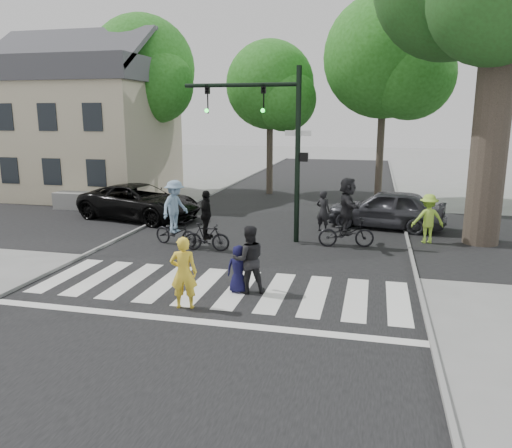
{
  "coord_description": "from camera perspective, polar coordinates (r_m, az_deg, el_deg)",
  "views": [
    {
      "loc": [
        3.79,
        -10.78,
        4.41
      ],
      "look_at": [
        0.5,
        3.0,
        1.3
      ],
      "focal_mm": 35.0,
      "sensor_mm": 36.0,
      "label": 1
    }
  ],
  "objects": [
    {
      "name": "ground",
      "position": [
        12.25,
        -5.6,
        -8.78
      ],
      "size": [
        120.0,
        120.0,
        0.0
      ],
      "primitive_type": "plane",
      "color": "gray",
      "rests_on": "ground"
    },
    {
      "name": "road_stem",
      "position": [
        16.82,
        -0.08,
        -2.8
      ],
      "size": [
        10.0,
        70.0,
        0.01
      ],
      "primitive_type": "cube",
      "color": "black",
      "rests_on": "ground"
    },
    {
      "name": "road_cross",
      "position": [
        19.66,
        1.96,
        -0.57
      ],
      "size": [
        70.0,
        10.0,
        0.01
      ],
      "primitive_type": "cube",
      "color": "black",
      "rests_on": "ground"
    },
    {
      "name": "curb_left",
      "position": [
        18.61,
        -15.39,
        -1.62
      ],
      "size": [
        0.1,
        70.0,
        0.1
      ],
      "primitive_type": "cube",
      "color": "gray",
      "rests_on": "ground"
    },
    {
      "name": "curb_right",
      "position": [
        16.42,
        17.36,
        -3.59
      ],
      "size": [
        0.1,
        70.0,
        0.1
      ],
      "primitive_type": "cube",
      "color": "gray",
      "rests_on": "ground"
    },
    {
      "name": "crosswalk",
      "position": [
        12.84,
        -4.64,
        -7.72
      ],
      "size": [
        10.0,
        3.85,
        0.01
      ],
      "color": "silver",
      "rests_on": "ground"
    },
    {
      "name": "traffic_signal",
      "position": [
        17.33,
        2.02,
        10.69
      ],
      "size": [
        4.45,
        0.29,
        6.0
      ],
      "color": "black",
      "rests_on": "ground"
    },
    {
      "name": "bg_tree_0",
      "position": [
        32.05,
        -20.45,
        14.74
      ],
      "size": [
        5.46,
        5.2,
        8.97
      ],
      "color": "brown",
      "rests_on": "ground"
    },
    {
      "name": "bg_tree_1",
      "position": [
        29.17,
        -12.52,
        16.52
      ],
      "size": [
        6.09,
        5.8,
        9.8
      ],
      "color": "brown",
      "rests_on": "ground"
    },
    {
      "name": "bg_tree_2",
      "position": [
        27.99,
        2.04,
        15.18
      ],
      "size": [
        5.04,
        4.8,
        8.4
      ],
      "color": "brown",
      "rests_on": "ground"
    },
    {
      "name": "bg_tree_3",
      "position": [
        26.18,
        15.2,
        17.53
      ],
      "size": [
        6.3,
        6.0,
        10.2
      ],
      "color": "brown",
      "rests_on": "ground"
    },
    {
      "name": "house",
      "position": [
        29.1,
        -18.59,
        10.55
      ],
      "size": [
        8.4,
        8.1,
        8.82
      ],
      "color": "#B6A38E",
      "rests_on": "ground"
    },
    {
      "name": "pedestrian_woman",
      "position": [
        11.64,
        -8.27,
        -5.54
      ],
      "size": [
        0.7,
        0.54,
        1.71
      ],
      "primitive_type": "imported",
      "rotation": [
        0.0,
        0.0,
        3.36
      ],
      "color": "yellow",
      "rests_on": "ground"
    },
    {
      "name": "pedestrian_child",
      "position": [
        12.61,
        -2.03,
        -5.16
      ],
      "size": [
        0.6,
        0.4,
        1.22
      ],
      "primitive_type": "imported",
      "rotation": [
        0.0,
        0.0,
        3.15
      ],
      "color": "#100F34",
      "rests_on": "ground"
    },
    {
      "name": "pedestrian_adult",
      "position": [
        12.52,
        -0.84,
        -4.07
      ],
      "size": [
        1.03,
        0.93,
        1.73
      ],
      "primitive_type": "imported",
      "rotation": [
        0.0,
        0.0,
        3.54
      ],
      "color": "black",
      "rests_on": "ground"
    },
    {
      "name": "cyclist_left",
      "position": [
        17.2,
        -9.2,
        0.73
      ],
      "size": [
        1.89,
        1.31,
        2.27
      ],
      "color": "black",
      "rests_on": "ground"
    },
    {
      "name": "cyclist_mid",
      "position": [
        16.46,
        -5.7,
        -0.26
      ],
      "size": [
        1.57,
        0.96,
        2.01
      ],
      "color": "black",
      "rests_on": "ground"
    },
    {
      "name": "cyclist_right",
      "position": [
        17.08,
        10.34,
        0.87
      ],
      "size": [
        1.96,
        1.82,
        2.38
      ],
      "color": "black",
      "rests_on": "ground"
    },
    {
      "name": "car_suv",
      "position": [
        21.98,
        -13.11,
        2.48
      ],
      "size": [
        5.86,
        3.71,
        1.51
      ],
      "primitive_type": "imported",
      "rotation": [
        0.0,
        0.0,
        1.33
      ],
      "color": "black",
      "rests_on": "ground"
    },
    {
      "name": "car_grey",
      "position": [
        20.38,
        14.64,
        1.7
      ],
      "size": [
        4.8,
        2.59,
        1.55
      ],
      "primitive_type": "imported",
      "rotation": [
        0.0,
        0.0,
        -1.75
      ],
      "color": "#34353B",
      "rests_on": "ground"
    },
    {
      "name": "bystander_hivis",
      "position": [
        18.39,
        19.07,
        0.58
      ],
      "size": [
        1.23,
        0.87,
        1.73
      ],
      "primitive_type": "imported",
      "rotation": [
        0.0,
        0.0,
        3.36
      ],
      "color": "#A7DC3D",
      "rests_on": "ground"
    },
    {
      "name": "bystander_dark",
      "position": [
        19.28,
        7.68,
        1.47
      ],
      "size": [
        0.68,
        0.58,
        1.6
      ],
      "primitive_type": "imported",
      "rotation": [
        0.0,
        0.0,
        2.75
      ],
      "color": "black",
      "rests_on": "ground"
    }
  ]
}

